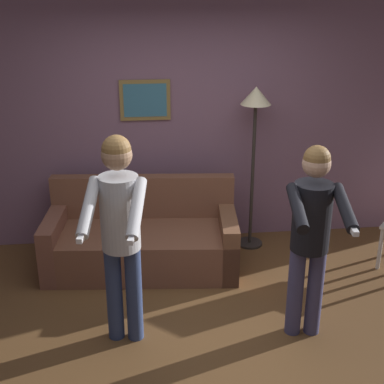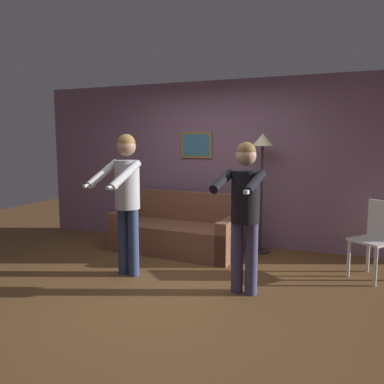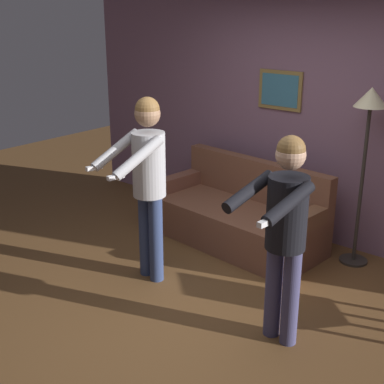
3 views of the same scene
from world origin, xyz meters
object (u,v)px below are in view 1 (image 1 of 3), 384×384
Objects in this scene: person_standing_right at (311,227)px; person_standing_left at (120,223)px; torchiere_lamp at (255,118)px; couch at (142,241)px.

person_standing_left is at bearing 176.53° from person_standing_right.
torchiere_lamp reaches higher than person_standing_left.
person_standing_left is (-0.17, -1.20, 0.77)m from couch.
couch is at bearing -163.76° from torchiere_lamp.
person_standing_right is (1.30, -1.29, 0.70)m from couch.
person_standing_left is at bearing -131.33° from torchiere_lamp.
couch is 1.44m from person_standing_left.
couch is at bearing 82.06° from person_standing_left.
couch is 1.96m from person_standing_right.
torchiere_lamp is at bearing 16.24° from couch.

